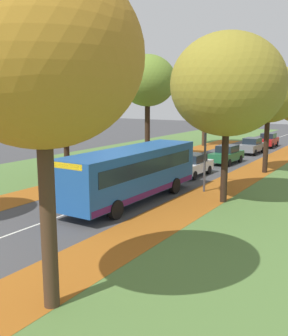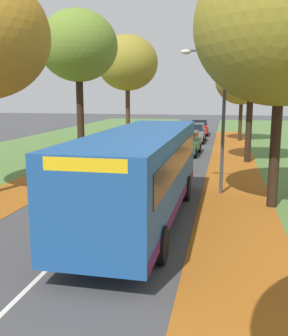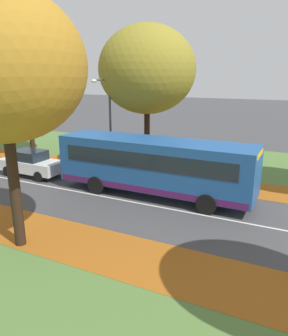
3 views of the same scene
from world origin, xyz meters
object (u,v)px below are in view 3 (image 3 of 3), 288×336
(streetlamp_right, at_px, (107,116))
(bus, at_px, (154,164))
(car_white_lead, at_px, (31,163))
(tree_left_near, at_px, (1,66))
(tree_right_mid, at_px, (26,77))
(tree_right_near, at_px, (147,70))

(streetlamp_right, relative_size, bus, 0.58)
(streetlamp_right, relative_size, car_white_lead, 1.43)
(bus, bearing_deg, car_white_lead, 91.60)
(tree_left_near, xyz_separation_m, tree_right_mid, (11.14, 10.26, -0.36))
(bus, height_order, car_white_lead, bus)
(tree_right_near, xyz_separation_m, tree_right_mid, (-0.40, 9.97, -0.42))
(streetlamp_right, bearing_deg, tree_left_near, -168.19)
(car_white_lead, bearing_deg, tree_right_near, -51.42)
(car_white_lead, bearing_deg, tree_right_mid, 43.67)
(tree_left_near, xyz_separation_m, car_white_lead, (6.85, 6.16, -5.61))
(streetlamp_right, height_order, car_white_lead, streetlamp_right)
(tree_left_near, relative_size, tree_right_mid, 1.08)
(tree_right_mid, xyz_separation_m, car_white_lead, (-4.29, -4.09, -5.26))
(tree_right_mid, bearing_deg, bus, -107.89)
(tree_left_near, xyz_separation_m, streetlamp_right, (9.31, 1.95, -2.69))
(tree_left_near, bearing_deg, car_white_lead, 41.99)
(tree_right_near, height_order, tree_right_mid, tree_right_near)
(streetlamp_right, xyz_separation_m, bus, (-2.22, -4.24, -2.03))
(bus, bearing_deg, streetlamp_right, 62.31)
(car_white_lead, bearing_deg, streetlamp_right, -59.73)
(tree_left_near, distance_m, streetlamp_right, 9.88)
(tree_right_mid, distance_m, car_white_lead, 7.92)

